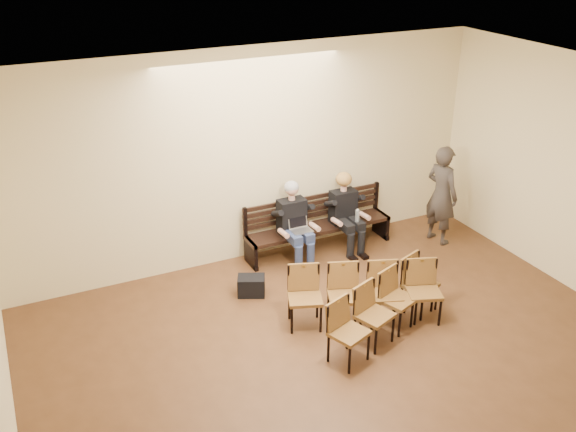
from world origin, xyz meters
name	(u,v)px	position (x,y,z in m)	size (l,w,h in m)	color
room_walls	(410,212)	(0.00, 0.79, 2.54)	(8.02, 10.01, 3.51)	beige
bench	(319,238)	(1.07, 4.65, 0.23)	(2.60, 0.90, 0.45)	black
seated_man	(294,223)	(0.55, 4.53, 0.68)	(0.56, 0.78, 1.35)	black
seated_woman	(346,214)	(1.52, 4.53, 0.63)	(0.54, 0.75, 1.27)	black
laptop	(302,232)	(0.59, 4.35, 0.57)	(0.33, 0.26, 0.24)	silver
water_bottle	(357,223)	(1.59, 4.28, 0.57)	(0.07, 0.07, 0.23)	silver
bag	(251,286)	(-0.53, 3.81, 0.15)	(0.41, 0.28, 0.30)	black
passerby	(442,188)	(3.13, 4.05, 1.01)	(0.74, 0.48, 2.02)	#37312D
chair_row_front	(365,296)	(0.62, 2.45, 0.44)	(2.14, 0.48, 0.88)	brown
chair_row_back	(387,308)	(0.74, 2.08, 0.42)	(2.07, 0.46, 0.85)	brown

